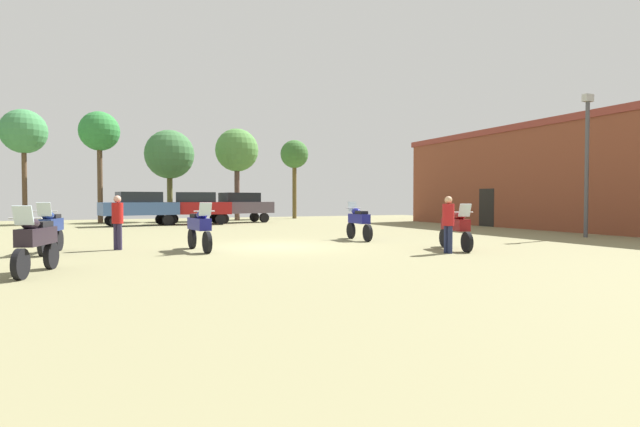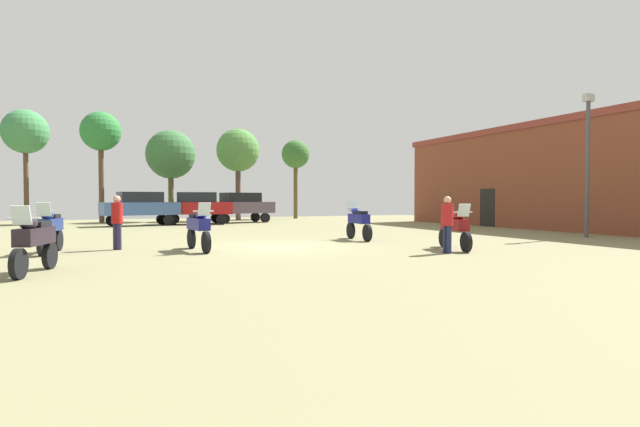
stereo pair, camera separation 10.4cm
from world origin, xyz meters
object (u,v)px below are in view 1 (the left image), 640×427
Objects in this scene: car_3 at (139,206)px; tree_4 at (294,156)px; motorcycle_3 at (51,228)px; lamp_post at (587,157)px; car_1 at (240,205)px; motorcycle_7 at (456,227)px; person_1 at (448,220)px; motorcycle_4 at (359,221)px; tree_3 at (169,155)px; tree_2 at (237,151)px; motorcycle_6 at (36,240)px; tree_8 at (99,133)px; brick_building at (568,177)px; motorcycle_2 at (199,227)px; car_2 at (197,206)px; tree_6 at (24,132)px; person_2 at (118,218)px.

tree_4 is (12.24, 6.55, 3.92)m from car_3.
motorcycle_3 is 0.36× the size of lamp_post.
motorcycle_7 is at bearing 173.76° from car_1.
motorcycle_4 is at bearing 0.63° from person_1.
person_1 is at bearing -78.53° from tree_3.
tree_2 is (7.06, 4.75, 3.94)m from car_3.
tree_2 is 1.15× the size of lamp_post.
motorcycle_6 is 24.41m from tree_8.
tree_2 is (-14.26, 16.40, 2.31)m from brick_building.
person_1 is (7.32, -19.24, -0.20)m from car_3.
tree_4 reaches higher than person_1.
brick_building is at bearing -175.01° from motorcycle_2.
motorcycle_2 is 15.70m from car_3.
tree_3 is at bearing -100.34° from motorcycle_2.
motorcycle_2 is 0.39× the size of lamp_post.
tree_3 is at bearing 23.39° from car_2.
motorcycle_7 is at bearing -166.78° from car_3.
lamp_post is (14.01, -21.88, -1.37)m from tree_3.
car_2 is 11.75m from tree_6.
motorcycle_3 is 15.06m from car_3.
person_2 is at bearing -174.58° from motorcycle_4.
car_3 is 23.44m from lamp_post.
motorcycle_2 is 2.65m from person_2.
person_1 is at bearing -151.55° from brick_building.
person_1 reaches higher than motorcycle_3.
car_1 reaches higher than person_2.
motorcycle_4 is at bearing -54.21° from tree_6.
tree_3 is at bearing -34.93° from car_3.
tree_8 reaches higher than motorcycle_6.
motorcycle_4 is at bearing -153.96° from car_2.
tree_6 reaches higher than motorcycle_7.
car_1 is (-14.93, 13.00, -1.63)m from brick_building.
brick_building is at bearing -49.00° from tree_2.
tree_6 reaches higher than brick_building.
tree_3 is at bearing -87.33° from motorcycle_6.
tree_8 is (-4.49, -0.43, 1.26)m from tree_3.
motorcycle_6 is at bearing 34.16° from motorcycle_2.
brick_building is 9.60× the size of motorcycle_4.
car_2 reaches higher than motorcycle_4.
car_3 is 0.71× the size of tree_3.
motorcycle_4 is 0.32× the size of tree_2.
car_3 is at bearing -51.69° from motorcycle_7.
motorcycle_4 is 21.64m from tree_8.
motorcycle_6 is at bearing -173.09° from lamp_post.
motorcycle_6 is (-24.47, -7.36, -2.09)m from brick_building.
motorcycle_3 is at bearing -105.77° from tree_3.
lamp_post reaches higher than car_1.
tree_3 reaches higher than person_1.
tree_2 is 23.40m from lamp_post.
tree_2 reaches higher than motorcycle_4.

